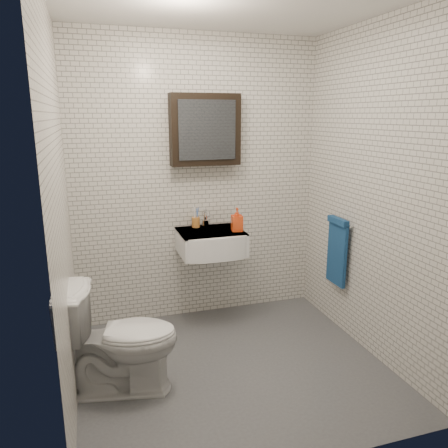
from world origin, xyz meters
name	(u,v)px	position (x,y,z in m)	size (l,w,h in m)	color
ground	(233,367)	(0.00, 0.00, 0.01)	(2.20, 2.00, 0.01)	#4A4D52
room_shell	(234,170)	(0.00, 0.00, 1.47)	(2.22, 2.02, 2.51)	silver
washbasin	(212,242)	(0.05, 0.73, 0.76)	(0.55, 0.50, 0.20)	white
faucet	(206,219)	(0.05, 0.93, 0.92)	(0.06, 0.20, 0.15)	silver
mirror_cabinet	(205,130)	(0.05, 0.93, 1.70)	(0.60, 0.15, 0.60)	black
towel_rail	(337,248)	(1.04, 0.35, 0.72)	(0.09, 0.30, 0.58)	silver
toothbrush_cup	(196,222)	(-0.04, 0.94, 0.90)	(0.09, 0.09, 0.20)	#BC742F
soap_bottle	(237,220)	(0.27, 0.70, 0.95)	(0.09, 0.09, 0.20)	orange
toilet	(121,338)	(-0.80, -0.02, 0.38)	(0.43, 0.75, 0.76)	white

